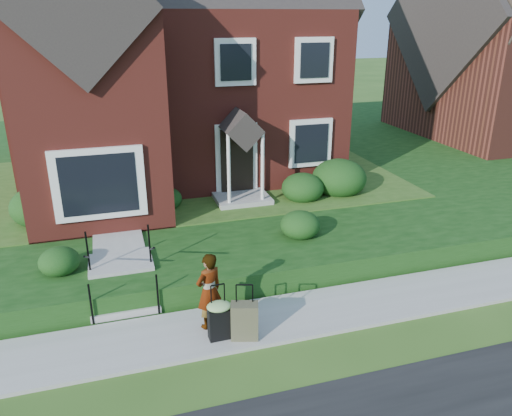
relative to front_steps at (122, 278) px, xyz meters
name	(u,v)px	position (x,y,z in m)	size (l,w,h in m)	color
ground	(257,324)	(2.50, -1.84, -0.47)	(120.00, 120.00, 0.00)	#2D5119
sidewalk	(257,322)	(2.50, -1.84, -0.43)	(60.00, 1.60, 0.08)	#9E9B93
terrace	(271,158)	(6.50, 9.06, -0.17)	(44.00, 20.00, 0.60)	#13360E
walkway	(116,219)	(0.00, 3.16, 0.16)	(1.20, 6.00, 0.06)	#9E9B93
main_house	(166,34)	(2.29, 7.76, 4.79)	(10.40, 10.20, 9.40)	maroon
front_steps	(122,278)	(0.00, 0.00, 0.00)	(1.40, 2.02, 1.50)	#9E9B93
foundation_shrubs	(225,192)	(3.09, 3.15, 0.64)	(10.38, 4.39, 1.19)	#113510
woman	(209,291)	(1.57, -1.74, 0.39)	(0.58, 0.38, 1.58)	#999999
suitcase_black	(219,318)	(1.66, -2.18, 0.04)	(0.47, 0.39, 1.13)	black
suitcase_olive	(245,321)	(2.12, -2.31, -0.02)	(0.57, 0.42, 1.11)	#4C4A32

